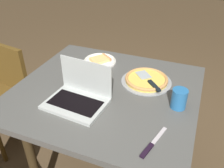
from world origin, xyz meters
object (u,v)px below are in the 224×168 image
Objects in this scene: pizza_plate at (100,61)px; table_knife at (152,145)px; dining_table at (106,102)px; drink_cup at (179,99)px; chair_far at (2,90)px; pizza_tray at (146,80)px; laptop at (79,95)px.

pizza_plate is 0.83m from table_knife.
pizza_plate reaches higher than dining_table.
drink_cup is 0.13× the size of chair_far.
chair_far reaches higher than pizza_tray.
laptop reaches higher than table_knife.
dining_table is 3.17× the size of laptop.
laptop is 0.47m from pizza_plate.
drink_cup is at bearing 152.12° from pizza_plate.
table_knife reaches higher than dining_table.
drink_cup is (-0.06, -0.32, 0.05)m from table_knife.
pizza_tray is at bearing -175.50° from chair_far.
pizza_plate is at bearing -60.31° from dining_table.
pizza_tray is 1.19m from chair_far.
laptop is 0.40× the size of chair_far.
dining_table is 3.43× the size of pizza_tray.
pizza_tray is (-0.37, 0.13, 0.00)m from pizza_plate.
table_knife is at bearing 78.60° from drink_cup.
chair_far is (1.37, -0.09, -0.35)m from drink_cup.
pizza_plate reaches higher than table_knife.
table_knife is at bearing 137.11° from dining_table.
laptop is 0.53m from drink_cup.
dining_table is at bearing -2.07° from drink_cup.
pizza_plate is 1.05× the size of table_knife.
pizza_plate is at bearing -163.96° from chair_far.
pizza_tray is 2.85× the size of drink_cup.
laptop is at bearing 16.49° from drink_cup.
drink_cup is at bearing -101.40° from table_knife.
drink_cup reaches higher than chair_far.
laptop is 1.08× the size of pizza_tray.
laptop is at bearing 48.79° from pizza_tray.
dining_table is 4.84× the size of table_knife.
laptop reaches higher than dining_table.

